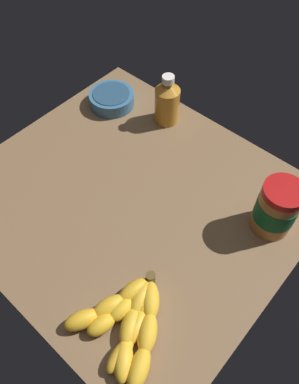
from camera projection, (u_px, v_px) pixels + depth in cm
name	position (u px, v px, depth cm)	size (l,w,h in cm)	color
ground_plane	(131.00, 203.00, 92.92)	(76.71, 69.51, 4.26)	brown
banana_bunch	(129.00, 320.00, 72.19)	(20.33, 20.08, 3.62)	gold
peanut_butter_jar	(277.00, 208.00, 81.40)	(9.08, 9.08, 13.47)	#B27238
honey_bottle	(167.00, 101.00, 101.99)	(6.77, 6.77, 14.58)	orange
small_bowl	(112.00, 99.00, 109.52)	(12.94, 12.94, 3.98)	teal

